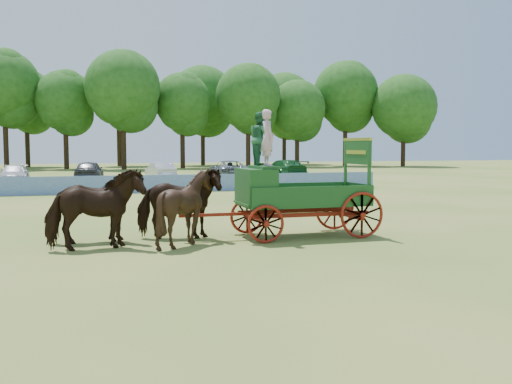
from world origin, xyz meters
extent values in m
plane|color=#9B8E46|center=(0.00, 0.00, 0.00)|extent=(160.00, 160.00, 0.00)
imported|color=black|center=(-6.28, -0.48, 1.06)|extent=(2.64, 1.49, 2.12)
imported|color=black|center=(-6.28, 0.62, 1.06)|extent=(2.59, 1.34, 2.12)
imported|color=black|center=(-3.88, -0.48, 1.06)|extent=(1.99, 1.78, 2.12)
imported|color=black|center=(-3.88, 0.62, 1.06)|extent=(2.69, 1.64, 2.12)
cube|color=maroon|center=(-1.68, 0.07, 0.60)|extent=(0.12, 2.00, 0.12)
cube|color=maroon|center=(1.32, 0.07, 0.60)|extent=(0.12, 2.00, 0.12)
cube|color=maroon|center=(-0.18, -0.48, 0.72)|extent=(3.80, 0.10, 0.12)
cube|color=maroon|center=(-0.18, 0.62, 0.72)|extent=(3.80, 0.10, 0.12)
cube|color=maroon|center=(-2.58, 0.07, 0.75)|extent=(2.80, 0.09, 0.09)
cube|color=#1F551C|center=(-0.18, 0.07, 1.00)|extent=(3.80, 1.80, 0.10)
cube|color=#1F551C|center=(-0.18, -0.81, 1.30)|extent=(3.80, 0.06, 0.55)
cube|color=#1F551C|center=(-0.18, 0.95, 1.30)|extent=(3.80, 0.06, 0.55)
cube|color=#1F551C|center=(1.70, 0.07, 1.30)|extent=(0.06, 1.80, 0.55)
cube|color=#1F551C|center=(-1.68, 0.07, 1.55)|extent=(0.85, 1.70, 1.05)
cube|color=#1F551C|center=(-1.43, 0.07, 2.12)|extent=(0.55, 1.50, 0.08)
cube|color=#1F551C|center=(-2.06, 0.07, 1.35)|extent=(0.10, 1.60, 0.65)
cube|color=#1F551C|center=(-1.88, 0.07, 1.05)|extent=(0.55, 1.60, 0.06)
cube|color=#1F551C|center=(1.62, -0.73, 1.95)|extent=(0.08, 0.08, 1.80)
cube|color=#1F551C|center=(1.62, 0.87, 1.95)|extent=(0.08, 0.08, 1.80)
cube|color=#1F551C|center=(1.62, 0.07, 2.55)|extent=(0.07, 1.75, 0.75)
cube|color=gold|center=(1.62, 0.07, 2.95)|extent=(0.08, 1.80, 0.09)
cube|color=gold|center=(1.58, 0.07, 2.55)|extent=(0.02, 1.30, 0.12)
torus|color=maroon|center=(-1.68, -0.88, 0.55)|extent=(1.09, 0.09, 1.09)
torus|color=maroon|center=(-1.68, 1.02, 0.55)|extent=(1.09, 0.09, 1.09)
torus|color=maroon|center=(1.32, -0.88, 0.70)|extent=(1.39, 0.09, 1.39)
torus|color=maroon|center=(1.32, 1.02, 0.70)|extent=(1.39, 0.09, 1.39)
imported|color=#D5A3B9|center=(-1.43, -0.28, 2.98)|extent=(0.39, 0.60, 1.63)
imported|color=#26673B|center=(-1.43, 0.42, 2.96)|extent=(0.61, 0.78, 1.61)
cube|color=#1B4796|center=(-1.00, 18.00, 0.53)|extent=(26.00, 0.08, 1.05)
imported|color=silver|center=(-11.32, 29.31, 0.69)|extent=(2.02, 4.78, 1.38)
imported|color=#333338|center=(-6.01, 30.07, 0.82)|extent=(2.51, 5.02, 1.64)
imported|color=silver|center=(-0.48, 30.28, 0.74)|extent=(2.08, 4.63, 1.48)
imported|color=slate|center=(5.11, 29.83, 0.79)|extent=(2.88, 5.79, 1.58)
imported|color=#144C1E|center=(9.64, 28.90, 0.81)|extent=(2.73, 5.78, 1.63)
cylinder|color=#382314|center=(-15.12, 58.17, 2.74)|extent=(0.60, 0.60, 5.48)
sphere|color=#1B4813|center=(-15.12, 58.17, 10.10)|extent=(8.28, 8.28, 8.28)
cylinder|color=#382314|center=(-8.27, 57.54, 2.29)|extent=(0.60, 0.60, 4.59)
sphere|color=#1B4813|center=(-8.27, 57.54, 8.45)|extent=(7.14, 7.14, 7.14)
cylinder|color=#382314|center=(-1.64, 53.97, 2.65)|extent=(0.60, 0.60, 5.30)
sphere|color=#1B4813|center=(-1.64, 53.97, 9.76)|extent=(8.91, 8.91, 8.91)
cylinder|color=#382314|center=(5.81, 56.09, 2.30)|extent=(0.60, 0.60, 4.61)
sphere|color=#1B4813|center=(5.81, 56.09, 8.49)|extent=(7.15, 7.15, 7.15)
cylinder|color=#382314|center=(14.23, 55.16, 2.51)|extent=(0.60, 0.60, 5.02)
sphere|color=#1B4813|center=(14.23, 55.16, 9.25)|extent=(8.39, 8.39, 8.39)
cylinder|color=#382314|center=(21.47, 56.30, 2.14)|extent=(0.60, 0.60, 4.29)
sphere|color=#1B4813|center=(21.47, 56.30, 7.90)|extent=(7.61, 7.61, 7.61)
cylinder|color=#382314|center=(29.30, 57.73, 2.78)|extent=(0.60, 0.60, 5.56)
sphere|color=#1B4813|center=(29.30, 57.73, 10.24)|extent=(9.06, 9.06, 9.06)
cylinder|color=#382314|center=(36.12, 53.55, 2.23)|extent=(0.60, 0.60, 4.47)
sphere|color=#1B4813|center=(36.12, 53.55, 8.23)|extent=(8.90, 8.90, 8.90)
cylinder|color=#382314|center=(-13.37, 66.10, 2.49)|extent=(0.60, 0.60, 4.98)
sphere|color=#1B4813|center=(-13.37, 66.10, 9.17)|extent=(7.64, 7.64, 7.64)
cylinder|color=#382314|center=(-1.38, 66.51, 3.03)|extent=(0.60, 0.60, 6.06)
sphere|color=#1B4813|center=(-1.38, 66.51, 11.16)|extent=(7.75, 7.75, 7.75)
cylinder|color=#382314|center=(10.42, 65.60, 2.62)|extent=(0.60, 0.60, 5.25)
sphere|color=#1B4813|center=(10.42, 65.60, 9.67)|extent=(9.49, 9.49, 9.49)
cylinder|color=#382314|center=(23.70, 67.57, 2.53)|extent=(0.60, 0.60, 5.06)
sphere|color=#1B4813|center=(23.70, 67.57, 9.33)|extent=(9.62, 9.62, 9.62)
camera|label=1|loc=(-6.62, -15.99, 2.72)|focal=40.00mm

